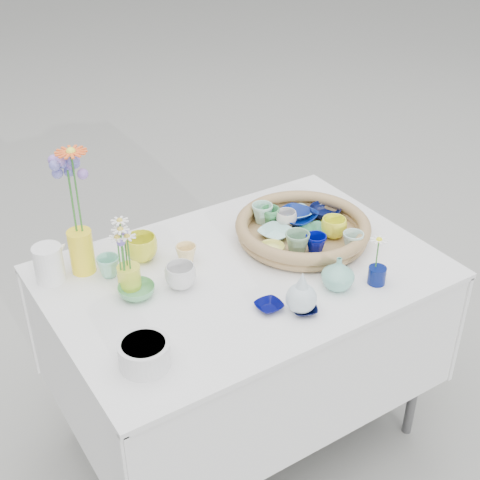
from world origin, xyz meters
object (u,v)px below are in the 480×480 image
wicker_tray (303,229)px  bud_vase_seafoam (338,273)px  display_table (243,432)px  tall_vase_yellow (82,251)px

wicker_tray → bud_vase_seafoam: size_ratio=4.35×
display_table → tall_vase_yellow: 0.99m
bud_vase_seafoam → tall_vase_yellow: 0.82m
wicker_tray → tall_vase_yellow: 0.76m
wicker_tray → bud_vase_seafoam: 0.30m
display_table → bud_vase_seafoam: size_ratio=11.55×
bud_vase_seafoam → tall_vase_yellow: bearing=140.9°
bud_vase_seafoam → tall_vase_yellow: size_ratio=0.73×
wicker_tray → bud_vase_seafoam: bud_vase_seafoam is taller
display_table → tall_vase_yellow: bearing=147.8°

